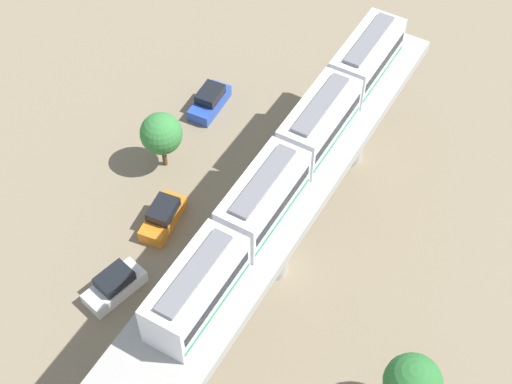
{
  "coord_description": "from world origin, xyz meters",
  "views": [
    {
      "loc": [
        13.01,
        -24.73,
        42.86
      ],
      "look_at": [
        -2.5,
        1.89,
        4.73
      ],
      "focal_mm": 52.76,
      "sensor_mm": 36.0,
      "label": 1
    }
  ],
  "objects_px": {
    "train": "(292,159)",
    "parked_car_orange": "(163,216)",
    "parked_car_white": "(115,285)",
    "tree_near_viaduct": "(161,134)",
    "parked_car_blue": "(210,101)",
    "tree_mid_lot": "(413,383)"
  },
  "relations": [
    {
      "from": "parked_car_blue",
      "to": "parked_car_white",
      "type": "distance_m",
      "value": 18.12
    },
    {
      "from": "parked_car_blue",
      "to": "parked_car_white",
      "type": "height_order",
      "value": "same"
    },
    {
      "from": "parked_car_blue",
      "to": "parked_car_white",
      "type": "relative_size",
      "value": 0.96
    },
    {
      "from": "train",
      "to": "parked_car_orange",
      "type": "bearing_deg",
      "value": -164.52
    },
    {
      "from": "train",
      "to": "parked_car_orange",
      "type": "height_order",
      "value": "train"
    },
    {
      "from": "train",
      "to": "tree_mid_lot",
      "type": "height_order",
      "value": "train"
    },
    {
      "from": "parked_car_white",
      "to": "tree_near_viaduct",
      "type": "xyz_separation_m",
      "value": [
        -3.56,
        10.89,
        2.57
      ]
    },
    {
      "from": "parked_car_white",
      "to": "tree_near_viaduct",
      "type": "distance_m",
      "value": 11.74
    },
    {
      "from": "train",
      "to": "parked_car_blue",
      "type": "bearing_deg",
      "value": 143.13
    },
    {
      "from": "train",
      "to": "parked_car_blue",
      "type": "relative_size",
      "value": 6.35
    },
    {
      "from": "parked_car_orange",
      "to": "tree_near_viaduct",
      "type": "bearing_deg",
      "value": 115.18
    },
    {
      "from": "parked_car_orange",
      "to": "parked_car_white",
      "type": "height_order",
      "value": "same"
    },
    {
      "from": "tree_mid_lot",
      "to": "parked_car_orange",
      "type": "bearing_deg",
      "value": 167.69
    },
    {
      "from": "parked_car_white",
      "to": "tree_near_viaduct",
      "type": "height_order",
      "value": "tree_near_viaduct"
    },
    {
      "from": "parked_car_orange",
      "to": "parked_car_blue",
      "type": "xyz_separation_m",
      "value": [
        -3.38,
        11.43,
        0.0
      ]
    },
    {
      "from": "tree_near_viaduct",
      "to": "parked_car_white",
      "type": "bearing_deg",
      "value": -71.92
    },
    {
      "from": "tree_near_viaduct",
      "to": "train",
      "type": "bearing_deg",
      "value": -10.72
    },
    {
      "from": "parked_car_blue",
      "to": "train",
      "type": "bearing_deg",
      "value": -41.12
    },
    {
      "from": "parked_car_orange",
      "to": "parked_car_blue",
      "type": "relative_size",
      "value": 1.02
    },
    {
      "from": "tree_near_viaduct",
      "to": "parked_car_blue",
      "type": "bearing_deg",
      "value": 92.7
    },
    {
      "from": "parked_car_white",
      "to": "tree_mid_lot",
      "type": "relative_size",
      "value": 0.81
    },
    {
      "from": "train",
      "to": "parked_car_blue",
      "type": "xyz_separation_m",
      "value": [
        -12.04,
        9.03,
        -8.68
      ]
    }
  ]
}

